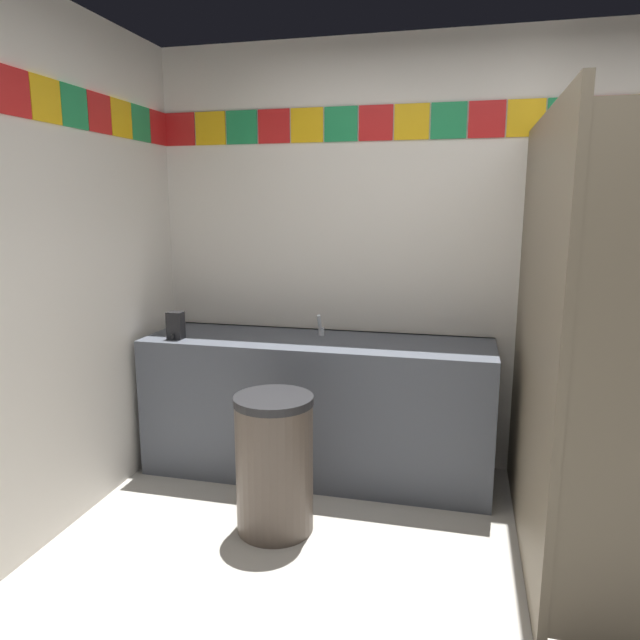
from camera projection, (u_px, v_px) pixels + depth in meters
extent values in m
cube|color=silver|center=(479.00, 260.00, 3.46)|extent=(3.95, 0.08, 2.56)
cube|color=red|center=(180.00, 129.00, 3.70)|extent=(0.20, 0.01, 0.20)
cube|color=yellow|center=(210.00, 128.00, 3.66)|extent=(0.20, 0.01, 0.20)
cube|color=#1E8C4C|center=(242.00, 127.00, 3.61)|extent=(0.20, 0.01, 0.20)
cube|color=red|center=(274.00, 126.00, 3.56)|extent=(0.20, 0.01, 0.20)
cube|color=yellow|center=(307.00, 125.00, 3.51)|extent=(0.20, 0.01, 0.20)
cube|color=#1E8C4C|center=(341.00, 124.00, 3.46)|extent=(0.20, 0.01, 0.20)
cube|color=red|center=(376.00, 123.00, 3.41)|extent=(0.20, 0.01, 0.20)
cube|color=yellow|center=(412.00, 122.00, 3.36)|extent=(0.20, 0.01, 0.20)
cube|color=#1E8C4C|center=(449.00, 120.00, 3.32)|extent=(0.20, 0.01, 0.20)
cube|color=red|center=(487.00, 119.00, 3.27)|extent=(0.20, 0.01, 0.20)
cube|color=yellow|center=(526.00, 118.00, 3.22)|extent=(0.20, 0.01, 0.20)
cube|color=#1E8C4C|center=(567.00, 117.00, 3.17)|extent=(0.20, 0.01, 0.20)
cube|color=red|center=(608.00, 115.00, 3.12)|extent=(0.20, 0.01, 0.20)
cube|color=red|center=(13.00, 91.00, 2.47)|extent=(0.01, 0.20, 0.20)
cube|color=yellow|center=(46.00, 100.00, 2.66)|extent=(0.01, 0.20, 0.20)
cube|color=#1E8C4C|center=(74.00, 107.00, 2.86)|extent=(0.01, 0.20, 0.20)
cube|color=red|center=(99.00, 113.00, 3.05)|extent=(0.01, 0.20, 0.20)
cube|color=yellow|center=(121.00, 119.00, 3.25)|extent=(0.01, 0.20, 0.20)
cube|color=#1E8C4C|center=(141.00, 124.00, 3.44)|extent=(0.01, 0.20, 0.20)
cube|color=red|center=(158.00, 128.00, 3.64)|extent=(0.01, 0.20, 0.20)
cube|color=#4C515B|center=(317.00, 407.00, 3.52)|extent=(2.04, 0.59, 0.83)
cube|color=#4C515B|center=(328.00, 336.00, 3.72)|extent=(2.04, 0.03, 0.08)
cylinder|color=white|center=(316.00, 350.00, 3.42)|extent=(0.34, 0.34, 0.10)
cylinder|color=silver|center=(321.00, 331.00, 3.54)|extent=(0.04, 0.04, 0.05)
cylinder|color=silver|center=(319.00, 322.00, 3.48)|extent=(0.02, 0.06, 0.09)
cube|color=black|center=(176.00, 325.00, 3.45)|extent=(0.09, 0.07, 0.16)
cylinder|color=black|center=(172.00, 337.00, 3.41)|extent=(0.02, 0.02, 0.03)
cube|color=#726651|center=(536.00, 339.00, 2.67)|extent=(0.04, 1.57, 2.00)
cylinder|color=silver|center=(571.00, 361.00, 1.92)|extent=(0.02, 0.02, 0.10)
cylinder|color=white|center=(612.00, 481.00, 3.03)|extent=(0.38, 0.38, 0.40)
torus|color=white|center=(616.00, 442.00, 2.99)|extent=(0.39, 0.39, 0.05)
cube|color=white|center=(609.00, 400.00, 3.16)|extent=(0.34, 0.17, 0.34)
cylinder|color=brown|center=(275.00, 467.00, 2.90)|extent=(0.38, 0.38, 0.65)
cylinder|color=#262628|center=(273.00, 400.00, 2.83)|extent=(0.39, 0.39, 0.04)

